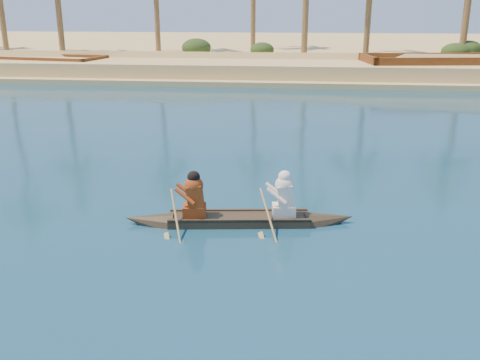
# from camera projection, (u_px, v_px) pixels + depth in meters

# --- Properties ---
(sandy_embankment) EXTENTS (150.00, 51.00, 1.50)m
(sandy_embankment) POSITION_uv_depth(u_px,v_px,m) (365.00, 51.00, 56.40)
(sandy_embankment) COLOR tan
(sandy_embankment) RESTS_ON ground
(shrub_cluster) EXTENTS (100.00, 6.00, 2.40)m
(shrub_cluster) POSITION_uv_depth(u_px,v_px,m) (388.00, 58.00, 41.64)
(shrub_cluster) COLOR #1E3212
(shrub_cluster) RESTS_ON ground
(canoe) EXTENTS (5.48, 1.41, 1.50)m
(canoe) POSITION_uv_depth(u_px,v_px,m) (239.00, 212.00, 12.61)
(canoe) COLOR #352C1C
(canoe) RESTS_ON ground
(barge_left) EXTENTS (11.06, 5.40, 1.77)m
(barge_left) POSITION_uv_depth(u_px,v_px,m) (36.00, 67.00, 40.42)
(barge_left) COLOR #5F3614
(barge_left) RESTS_ON ground
(barge_mid) EXTENTS (13.20, 6.01, 2.12)m
(barge_mid) POSITION_uv_depth(u_px,v_px,m) (456.00, 71.00, 37.09)
(barge_mid) COLOR #5F3614
(barge_mid) RESTS_ON ground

